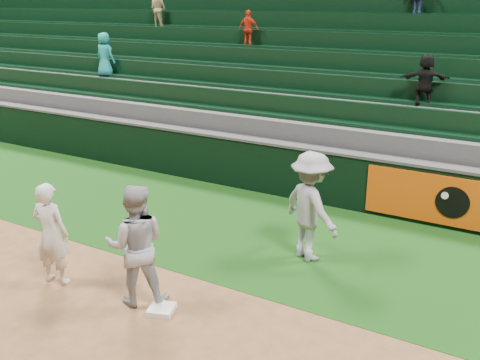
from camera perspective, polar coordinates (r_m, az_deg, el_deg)
name	(u,v)px	position (r m, az deg, el deg)	size (l,w,h in m)	color
ground	(154,301)	(8.41, -9.18, -12.64)	(70.00, 70.00, 0.00)	brown
foul_grass	(250,231)	(10.61, 1.06, -5.43)	(36.00, 4.20, 0.01)	#10370D
first_base	(162,309)	(8.13, -8.37, -13.49)	(0.36, 0.36, 0.08)	white
first_baseman	(51,234)	(8.96, -19.50, -5.42)	(0.62, 0.40, 1.69)	silver
baserunner	(136,245)	(8.02, -11.03, -6.84)	(0.91, 0.71, 1.87)	#9C9EA7
base_coach	(311,207)	(9.24, 7.55, -2.83)	(1.25, 0.72, 1.94)	#93959F
field_wall	(298,171)	(12.22, 6.21, 0.94)	(36.00, 0.45, 1.25)	black
stadium_seating	(354,99)	(15.41, 12.07, 8.45)	(36.00, 5.95, 5.14)	#3E3E41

